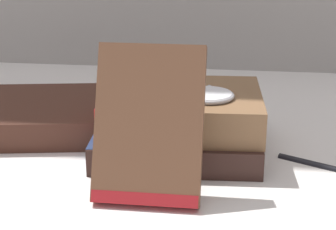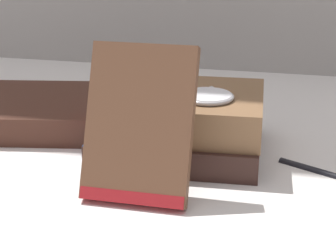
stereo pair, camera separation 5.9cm
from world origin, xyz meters
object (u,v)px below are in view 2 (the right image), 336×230
object	(u,v)px
book_flat_bottom	(175,138)
pocket_watch	(207,96)
book_leaning_front	(139,129)
reading_glasses	(171,110)
book_side_left	(21,111)
book_flat_top	(179,109)

from	to	relation	value
book_flat_bottom	pocket_watch	size ratio (longest dim) A/B	3.16
book_leaning_front	reading_glasses	distance (m)	0.27
book_side_left	pocket_watch	distance (m)	0.28
book_flat_top	reading_glasses	bearing A→B (deg)	103.09
book_flat_top	pocket_watch	world-z (taller)	pocket_watch
book_leaning_front	pocket_watch	distance (m)	0.11
book_flat_bottom	reading_glasses	xyz separation A→B (m)	(-0.04, 0.14, -0.01)
book_leaning_front	pocket_watch	bearing A→B (deg)	63.17
reading_glasses	book_leaning_front	bearing A→B (deg)	-90.01
book_side_left	pocket_watch	world-z (taller)	pocket_watch
book_leaning_front	reading_glasses	bearing A→B (deg)	95.76
pocket_watch	reading_glasses	xyz separation A→B (m)	(-0.08, 0.16, -0.07)
book_side_left	book_leaning_front	world-z (taller)	book_leaning_front
book_leaning_front	book_side_left	bearing A→B (deg)	142.50
book_flat_bottom	reading_glasses	world-z (taller)	book_flat_bottom
book_leaning_front	book_flat_bottom	bearing A→B (deg)	85.08
book_flat_bottom	reading_glasses	size ratio (longest dim) A/B	1.70
book_flat_top	pocket_watch	bearing A→B (deg)	-30.59
book_flat_bottom	book_side_left	distance (m)	0.23
book_side_left	reading_glasses	size ratio (longest dim) A/B	2.15
book_leaning_front	reading_glasses	size ratio (longest dim) A/B	1.27
book_flat_top	book_side_left	xyz separation A→B (m)	(-0.23, 0.04, -0.03)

